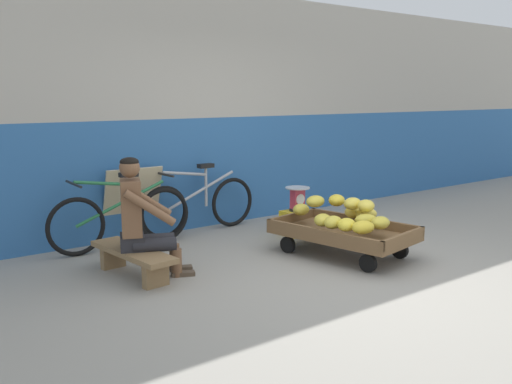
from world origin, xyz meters
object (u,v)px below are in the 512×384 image
(vendor_seated, at_px, (141,218))
(weighing_scale, at_px, (298,199))
(bicycle_far_left, at_px, (199,204))
(sign_board, at_px, (132,204))
(plastic_crate, at_px, (297,223))
(low_bench, at_px, (133,256))
(shopping_bag, at_px, (331,230))
(banana_cart, at_px, (343,234))
(bicycle_near_left, at_px, (121,218))

(vendor_seated, relative_size, weighing_scale, 3.80)
(bicycle_far_left, relative_size, sign_board, 1.91)
(vendor_seated, distance_m, plastic_crate, 2.29)
(low_bench, xyz_separation_m, shopping_bag, (2.48, -0.14, -0.08))
(low_bench, relative_size, plastic_crate, 3.12)
(plastic_crate, bearing_deg, banana_cart, -102.34)
(plastic_crate, height_order, sign_board, sign_board)
(banana_cart, xyz_separation_m, bicycle_near_left, (-1.77, 1.69, 0.11))
(plastic_crate, bearing_deg, low_bench, -173.00)
(banana_cart, bearing_deg, shopping_bag, 55.77)
(bicycle_far_left, bearing_deg, low_bench, -141.79)
(plastic_crate, height_order, weighing_scale, weighing_scale)
(banana_cart, bearing_deg, low_bench, 161.55)
(sign_board, bearing_deg, banana_cart, -53.67)
(plastic_crate, bearing_deg, shopping_bag, -68.54)
(banana_cart, height_order, bicycle_near_left, bicycle_near_left)
(shopping_bag, bearing_deg, bicycle_near_left, 152.40)
(weighing_scale, bearing_deg, shopping_bag, -68.49)
(weighing_scale, distance_m, bicycle_far_left, 1.23)
(banana_cart, distance_m, low_bench, 2.21)
(plastic_crate, relative_size, weighing_scale, 1.20)
(low_bench, height_order, bicycle_far_left, bicycle_far_left)
(plastic_crate, bearing_deg, bicycle_near_left, 160.54)
(weighing_scale, height_order, sign_board, sign_board)
(plastic_crate, xyz_separation_m, bicycle_far_left, (-0.89, 0.84, 0.20))
(banana_cart, height_order, shopping_bag, banana_cart)
(vendor_seated, xyz_separation_m, sign_board, (0.53, 1.35, -0.14))
(low_bench, relative_size, sign_board, 1.29)
(weighing_scale, bearing_deg, plastic_crate, 90.00)
(plastic_crate, distance_m, shopping_bag, 0.46)
(bicycle_near_left, relative_size, shopping_bag, 6.92)
(vendor_seated, relative_size, plastic_crate, 3.17)
(bicycle_near_left, bearing_deg, weighing_scale, -19.49)
(weighing_scale, distance_m, shopping_bag, 0.56)
(bicycle_near_left, distance_m, sign_board, 0.44)
(low_bench, height_order, weighing_scale, weighing_scale)
(banana_cart, relative_size, shopping_bag, 6.52)
(vendor_seated, distance_m, sign_board, 1.46)
(plastic_crate, distance_m, sign_board, 2.01)
(shopping_bag, bearing_deg, plastic_crate, 111.46)
(banana_cart, xyz_separation_m, vendor_seated, (-2.02, 0.67, 0.33))
(bicycle_near_left, bearing_deg, shopping_bag, -27.60)
(banana_cart, bearing_deg, bicycle_far_left, 110.16)
(bicycle_far_left, bearing_deg, vendor_seated, -139.30)
(banana_cart, xyz_separation_m, sign_board, (-1.48, 2.02, 0.19))
(vendor_seated, relative_size, sign_board, 1.31)
(banana_cart, relative_size, sign_board, 1.80)
(sign_board, bearing_deg, vendor_seated, -111.52)
(bicycle_near_left, height_order, sign_board, sign_board)
(vendor_seated, distance_m, bicycle_near_left, 1.07)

